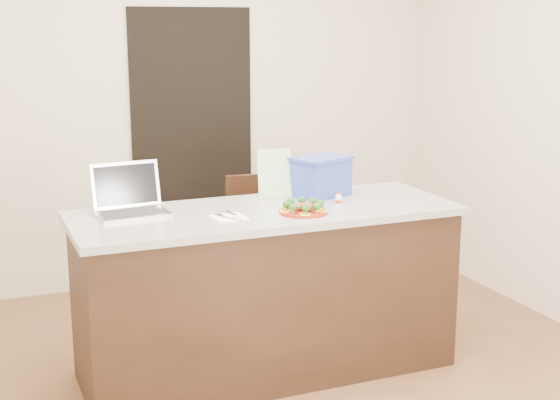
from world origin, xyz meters
name	(u,v)px	position (x,y,z in m)	size (l,w,h in m)	color
ground	(284,388)	(0.00, 0.00, 0.00)	(4.00, 4.00, 0.00)	brown
room_shell	(285,79)	(0.00, 0.00, 1.62)	(4.00, 4.00, 4.00)	white
doorway	(193,147)	(0.10, 1.98, 1.00)	(0.90, 0.02, 2.00)	black
island	(267,291)	(0.00, 0.25, 0.46)	(2.06, 0.76, 0.92)	black
plate	(303,211)	(0.15, 0.09, 0.93)	(0.25, 0.25, 0.02)	maroon
meatballs	(304,207)	(0.15, 0.10, 0.95)	(0.10, 0.10, 0.04)	brown
broccoli	(303,204)	(0.15, 0.09, 0.97)	(0.21, 0.21, 0.04)	#174312
pepper_rings	(303,210)	(0.15, 0.09, 0.94)	(0.24, 0.25, 0.01)	yellow
napkin	(229,217)	(-0.25, 0.14, 0.92)	(0.16, 0.16, 0.01)	white
fork	(224,216)	(-0.27, 0.15, 0.93)	(0.07, 0.17, 0.00)	silver
knife	(236,216)	(-0.22, 0.12, 0.93)	(0.04, 0.20, 0.01)	silver
yogurt_bottle	(339,200)	(0.39, 0.17, 0.95)	(0.04, 0.04, 0.08)	white
laptop	(129,200)	(-0.69, 0.45, 0.99)	(0.38, 0.32, 0.26)	silver
leaflet	(275,173)	(0.15, 0.50, 1.06)	(0.19, 0.00, 0.28)	white
blue_box	(321,176)	(0.41, 0.44, 1.04)	(0.38, 0.33, 0.23)	#2D3EA3
chair	(263,239)	(0.27, 0.99, 0.53)	(0.46, 0.46, 0.94)	#321A0F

